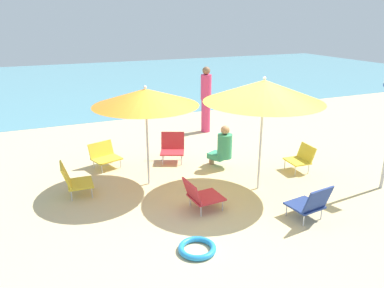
{
  "coord_description": "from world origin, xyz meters",
  "views": [
    {
      "loc": [
        -2.81,
        -5.6,
        3.12
      ],
      "look_at": [
        -0.02,
        0.9,
        0.7
      ],
      "focal_mm": 34.94,
      "sensor_mm": 36.0,
      "label": 1
    }
  ],
  "objects": [
    {
      "name": "beach_chair_d",
      "position": [
        1.02,
        -1.47,
        0.31
      ],
      "size": [
        0.57,
        0.63,
        0.64
      ],
      "rotation": [
        0.0,
        0.0,
        1.69
      ],
      "color": "navy",
      "rests_on": "ground_plane"
    },
    {
      "name": "person_b",
      "position": [
        0.78,
        1.09,
        0.47
      ],
      "size": [
        0.46,
        0.55,
        0.95
      ],
      "rotation": [
        0.0,
        0.0,
        2.05
      ],
      "color": "#389970",
      "rests_on": "ground_plane"
    },
    {
      "name": "ground_plane",
      "position": [
        0.0,
        0.0,
        0.0
      ],
      "size": [
        40.0,
        40.0,
        0.0
      ],
      "primitive_type": "plane",
      "color": "#D3BC8C"
    },
    {
      "name": "sea_water",
      "position": [
        0.0,
        13.87,
        0.0
      ],
      "size": [
        40.0,
        16.0,
        0.01
      ],
      "primitive_type": "cube",
      "color": "#5693A3",
      "rests_on": "ground_plane"
    },
    {
      "name": "swim_ring",
      "position": [
        -0.98,
        -1.51,
        0.04
      ],
      "size": [
        0.54,
        0.54,
        0.08
      ],
      "primitive_type": "torus",
      "color": "#238CD8",
      "rests_on": "ground_plane"
    },
    {
      "name": "beach_chair_e",
      "position": [
        -0.44,
        -0.46,
        0.28
      ],
      "size": [
        0.64,
        0.54,
        0.56
      ],
      "rotation": [
        0.0,
        0.0,
        0.07
      ],
      "color": "red",
      "rests_on": "ground_plane"
    },
    {
      "name": "beach_chair_c",
      "position": [
        2.22,
        0.26,
        0.3
      ],
      "size": [
        0.52,
        0.52,
        0.56
      ],
      "rotation": [
        0.0,
        0.0,
        -3.21
      ],
      "color": "gold",
      "rests_on": "ground_plane"
    },
    {
      "name": "umbrella_yellow",
      "position": [
        0.91,
        -0.13,
        1.88
      ],
      "size": [
        2.15,
        2.15,
        2.14
      ],
      "color": "silver",
      "rests_on": "ground_plane"
    },
    {
      "name": "beach_chair_b",
      "position": [
        -0.07,
        1.89,
        0.33
      ],
      "size": [
        0.69,
        0.68,
        0.64
      ],
      "rotation": [
        0.0,
        0.0,
        -1.99
      ],
      "color": "red",
      "rests_on": "ground_plane"
    },
    {
      "name": "umbrella_orange",
      "position": [
        -0.94,
        0.89,
        1.73
      ],
      "size": [
        1.97,
        1.97,
        1.95
      ],
      "color": "silver",
      "rests_on": "ground_plane"
    },
    {
      "name": "beach_chair_a",
      "position": [
        -2.34,
        0.95,
        0.32
      ],
      "size": [
        0.56,
        0.56,
        0.63
      ],
      "rotation": [
        0.0,
        0.0,
        -0.05
      ],
      "color": "gold",
      "rests_on": "ground_plane"
    },
    {
      "name": "beach_chair_f",
      "position": [
        -1.57,
        2.11,
        0.28
      ],
      "size": [
        0.69,
        0.67,
        0.53
      ],
      "rotation": [
        0.0,
        0.0,
        -1.25
      ],
      "color": "gold",
      "rests_on": "ground_plane"
    },
    {
      "name": "person_a",
      "position": [
        1.59,
        3.66,
        0.94
      ],
      "size": [
        0.3,
        0.3,
        1.84
      ],
      "rotation": [
        0.0,
        0.0,
        3.06
      ],
      "color": "#DB3866",
      "rests_on": "ground_plane"
    }
  ]
}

